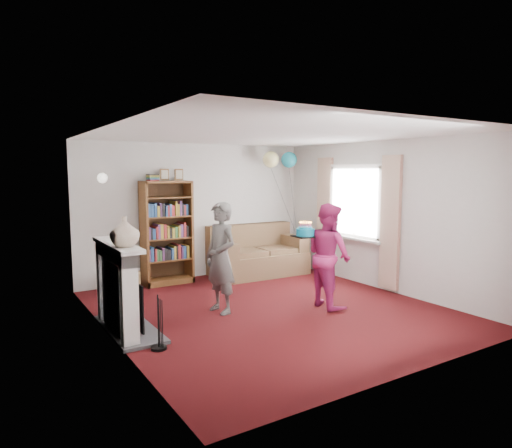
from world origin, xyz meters
TOP-DOWN VIEW (x-y plane):
  - ground at (0.00, 0.00)m, footprint 5.00×5.00m
  - wall_back at (0.00, 2.51)m, footprint 4.50×0.02m
  - wall_left at (-2.26, 0.00)m, footprint 0.02×5.00m
  - wall_right at (2.26, 0.00)m, footprint 0.02×5.00m
  - ceiling at (0.00, 0.00)m, footprint 4.50×5.00m
  - fireplace at (-2.09, 0.19)m, footprint 0.55×1.80m
  - window_bay at (2.21, 0.60)m, footprint 0.14×2.02m
  - wall_sconce at (-1.75, 2.36)m, footprint 0.16×0.23m
  - bookcase at (-0.70, 2.30)m, footprint 0.86×0.42m
  - sofa at (1.06, 2.07)m, footprint 1.80×0.95m
  - wicker_basket at (-1.51, 2.01)m, footprint 0.45×0.45m
  - person_striped at (-0.67, 0.27)m, footprint 0.46×0.62m
  - person_magenta at (0.81, -0.31)m, footprint 0.64×0.79m
  - birthday_cake at (0.51, -0.14)m, footprint 0.32×0.32m
  - balloons at (1.63, 2.12)m, footprint 0.76×0.49m
  - mantel_vase at (-2.12, -0.15)m, footprint 0.34×0.34m

SIDE VIEW (x-z plane):
  - ground at x=0.00m, z-range 0.00..0.00m
  - wicker_basket at x=-1.51m, z-range -0.02..0.38m
  - sofa at x=1.06m, z-range -0.12..0.83m
  - fireplace at x=-2.09m, z-range -0.05..1.07m
  - person_magenta at x=0.81m, z-range 0.00..1.53m
  - person_striped at x=-0.67m, z-range 0.00..1.57m
  - bookcase at x=-0.70m, z-range -0.12..1.92m
  - birthday_cake at x=0.51m, z-range 0.99..1.22m
  - window_bay at x=2.21m, z-range 0.10..2.30m
  - wall_back at x=0.00m, z-range 0.00..2.50m
  - wall_left at x=-2.26m, z-range 0.00..2.50m
  - wall_right at x=2.26m, z-range 0.00..2.50m
  - mantel_vase at x=-2.12m, z-range 1.12..1.47m
  - wall_sconce at x=-1.75m, z-range 1.80..1.96m
  - balloons at x=1.63m, z-range 1.37..3.07m
  - ceiling at x=0.00m, z-range 2.50..2.51m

